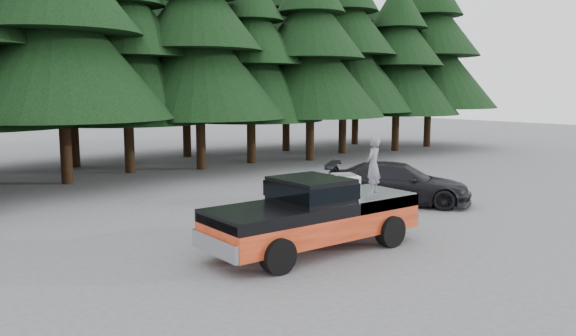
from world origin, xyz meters
TOP-DOWN VIEW (x-y plane):
  - ground at (0.00, 0.00)m, footprint 120.00×120.00m
  - pickup_truck at (0.99, -0.24)m, footprint 6.00×2.04m
  - truck_cab at (0.89, -0.24)m, footprint 1.66×1.90m
  - air_compressor at (1.98, -0.25)m, footprint 0.96×0.89m
  - man_on_bed at (2.88, -0.48)m, footprint 0.66×0.55m
  - parked_car at (7.35, 2.56)m, footprint 4.88×5.38m
  - treeline at (0.42, 17.20)m, footprint 60.15×16.05m

SIDE VIEW (x-z plane):
  - ground at x=0.00m, z-range 0.00..0.00m
  - pickup_truck at x=0.99m, z-range 0.00..1.33m
  - parked_car at x=7.35m, z-range 0.00..1.51m
  - air_compressor at x=1.98m, z-range 1.33..1.86m
  - truck_cab at x=0.89m, z-range 1.33..1.92m
  - man_on_bed at x=2.88m, z-range 1.33..2.88m
  - treeline at x=0.42m, z-range -1.03..16.47m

